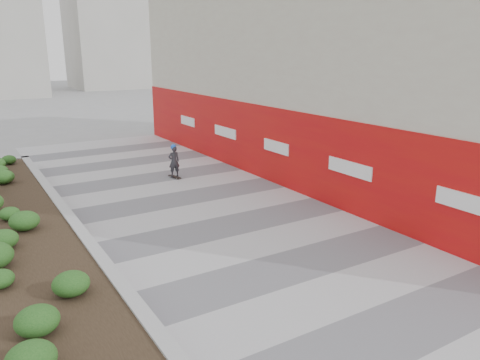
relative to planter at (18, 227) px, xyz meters
name	(u,v)px	position (x,y,z in m)	size (l,w,h in m)	color
ground	(344,298)	(5.50, -7.00, -0.42)	(160.00, 160.00, 0.00)	gray
walkway	(265,249)	(5.50, -4.00, -0.41)	(8.00, 36.00, 0.01)	#A8A8AD
building	(322,78)	(12.48, 1.98, 3.56)	(6.04, 24.08, 8.00)	#BFB3A3
planter	(18,227)	(0.00, 0.00, 0.00)	(3.00, 18.00, 0.90)	#9E9EA0
manhole_cover	(280,245)	(6.00, -4.00, -0.42)	(0.44, 0.44, 0.01)	#595654
skateboarder	(174,161)	(6.38, 3.90, 0.31)	(0.48, 0.74, 1.43)	beige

